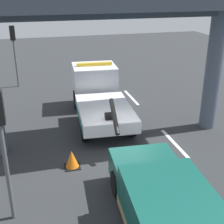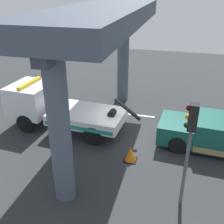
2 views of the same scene
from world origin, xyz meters
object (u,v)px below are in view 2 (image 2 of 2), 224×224
at_px(towed_van_green, 220,135).
at_px(traffic_cone_orange, 131,154).
at_px(traffic_light_near, 190,134).
at_px(tow_truck_white, 54,106).

xyz_separation_m(towed_van_green, traffic_cone_orange, (3.93, 2.02, -0.45)).
height_order(towed_van_green, traffic_light_near, traffic_light_near).
distance_m(towed_van_green, traffic_cone_orange, 4.44).
distance_m(traffic_light_near, traffic_cone_orange, 4.00).
distance_m(tow_truck_white, traffic_cone_orange, 5.18).
height_order(tow_truck_white, towed_van_green, tow_truck_white).
relative_size(tow_truck_white, traffic_light_near, 1.84).
bearing_deg(towed_van_green, traffic_cone_orange, 27.24).
bearing_deg(traffic_cone_orange, tow_truck_white, -24.06).
relative_size(towed_van_green, traffic_cone_orange, 7.74).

